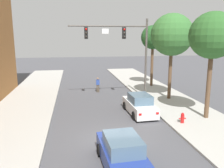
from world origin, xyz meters
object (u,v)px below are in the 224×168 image
(car_lead_white, at_px, (139,105))
(fire_hydrant, at_px, (182,118))
(street_tree_nearest, at_px, (213,36))
(traffic_signal_mast, at_px, (125,44))
(pedestrian_crossing_road, at_px, (98,84))
(street_tree_third, at_px, (153,38))
(street_tree_second, at_px, (172,35))
(car_following_blue, at_px, (122,154))

(car_lead_white, relative_size, fire_hydrant, 5.96)
(car_lead_white, distance_m, street_tree_nearest, 7.24)
(traffic_signal_mast, bearing_deg, fire_hydrant, -70.59)
(car_lead_white, bearing_deg, pedestrian_crossing_road, 107.14)
(pedestrian_crossing_road, bearing_deg, car_lead_white, -72.86)
(fire_hydrant, bearing_deg, pedestrian_crossing_road, 113.75)
(street_tree_nearest, bearing_deg, car_lead_white, 155.31)
(car_lead_white, height_order, street_tree_nearest, street_tree_nearest)
(fire_hydrant, relative_size, street_tree_third, 0.10)
(street_tree_nearest, bearing_deg, traffic_signal_mast, 126.50)
(pedestrian_crossing_road, bearing_deg, street_tree_second, -33.58)
(car_lead_white, xyz_separation_m, pedestrian_crossing_road, (-2.42, 7.85, 0.19))
(fire_hydrant, bearing_deg, street_tree_second, 74.42)
(street_tree_third, bearing_deg, car_following_blue, -113.42)
(street_tree_second, relative_size, street_tree_third, 1.10)
(traffic_signal_mast, distance_m, fire_hydrant, 8.98)
(fire_hydrant, relative_size, street_tree_second, 0.09)
(street_tree_nearest, height_order, street_tree_third, street_tree_nearest)
(street_tree_second, bearing_deg, street_tree_third, 86.65)
(pedestrian_crossing_road, height_order, fire_hydrant, pedestrian_crossing_road)
(street_tree_nearest, bearing_deg, fire_hydrant, -162.19)
(street_tree_third, bearing_deg, traffic_signal_mast, -130.98)
(car_lead_white, relative_size, street_tree_second, 0.54)
(street_tree_second, xyz_separation_m, street_tree_third, (0.36, 6.11, -0.26))
(traffic_signal_mast, distance_m, pedestrian_crossing_road, 6.08)
(traffic_signal_mast, distance_m, street_tree_third, 7.09)
(car_lead_white, bearing_deg, street_tree_third, 65.65)
(street_tree_second, height_order, street_tree_third, street_tree_second)
(street_tree_second, bearing_deg, car_following_blue, -122.73)
(street_tree_second, bearing_deg, pedestrian_crossing_road, 146.42)
(car_lead_white, distance_m, street_tree_third, 11.82)
(fire_hydrant, distance_m, street_tree_nearest, 5.99)
(traffic_signal_mast, xyz_separation_m, fire_hydrant, (2.51, -7.12, -4.87))
(pedestrian_crossing_road, xyz_separation_m, street_tree_third, (6.80, 1.83, 4.98))
(traffic_signal_mast, bearing_deg, pedestrian_crossing_road, 121.71)
(car_following_blue, height_order, street_tree_nearest, street_tree_nearest)
(car_following_blue, bearing_deg, pedestrian_crossing_road, 87.83)
(street_tree_second, bearing_deg, traffic_signal_mast, 169.77)
(car_following_blue, xyz_separation_m, street_tree_nearest, (7.48, 5.29, 5.30))
(traffic_signal_mast, bearing_deg, car_following_blue, -103.19)
(pedestrian_crossing_road, bearing_deg, traffic_signal_mast, -58.29)
(car_following_blue, xyz_separation_m, street_tree_third, (7.38, 17.03, 5.17))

